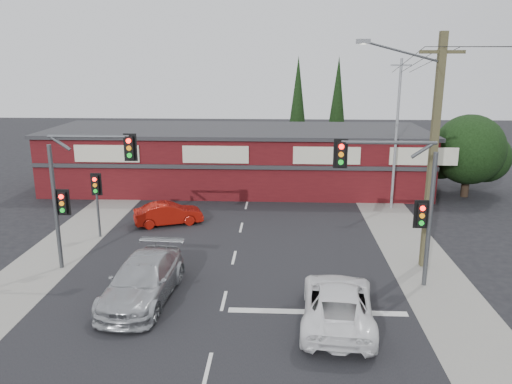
{
  "coord_description": "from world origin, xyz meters",
  "views": [
    {
      "loc": [
        2.06,
        -17.99,
        8.88
      ],
      "look_at": [
        1.05,
        3.0,
        3.31
      ],
      "focal_mm": 35.0,
      "sensor_mm": 36.0,
      "label": 1
    }
  ],
  "objects_px": {
    "white_suv": "(338,303)",
    "utility_pole": "(430,146)",
    "shop_building": "(237,158)",
    "red_sedan": "(168,214)",
    "silver_suv": "(143,280)"
  },
  "relations": [
    {
      "from": "white_suv",
      "to": "utility_pole",
      "type": "xyz_separation_m",
      "value": [
        4.23,
        5.14,
        4.67
      ]
    },
    {
      "from": "white_suv",
      "to": "shop_building",
      "type": "relative_size",
      "value": 0.19
    },
    {
      "from": "white_suv",
      "to": "red_sedan",
      "type": "xyz_separation_m",
      "value": [
        -8.22,
        10.38,
        -0.11
      ]
    },
    {
      "from": "utility_pole",
      "to": "red_sedan",
      "type": "bearing_deg",
      "value": 157.2
    },
    {
      "from": "silver_suv",
      "to": "red_sedan",
      "type": "relative_size",
      "value": 1.47
    },
    {
      "from": "silver_suv",
      "to": "red_sedan",
      "type": "xyz_separation_m",
      "value": [
        -1.01,
        8.99,
        -0.18
      ]
    },
    {
      "from": "silver_suv",
      "to": "white_suv",
      "type": "bearing_deg",
      "value": -7.11
    },
    {
      "from": "white_suv",
      "to": "utility_pole",
      "type": "distance_m",
      "value": 8.13
    },
    {
      "from": "white_suv",
      "to": "silver_suv",
      "type": "xyz_separation_m",
      "value": [
        -7.21,
        1.38,
        0.07
      ]
    },
    {
      "from": "white_suv",
      "to": "shop_building",
      "type": "xyz_separation_m",
      "value": [
        -5.13,
        19.14,
        1.41
      ]
    },
    {
      "from": "red_sedan",
      "to": "shop_building",
      "type": "height_order",
      "value": "shop_building"
    },
    {
      "from": "white_suv",
      "to": "silver_suv",
      "type": "distance_m",
      "value": 7.34
    },
    {
      "from": "silver_suv",
      "to": "utility_pole",
      "type": "bearing_deg",
      "value": 21.92
    },
    {
      "from": "white_suv",
      "to": "red_sedan",
      "type": "bearing_deg",
      "value": -46.49
    },
    {
      "from": "white_suv",
      "to": "red_sedan",
      "type": "distance_m",
      "value": 13.24
    }
  ]
}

